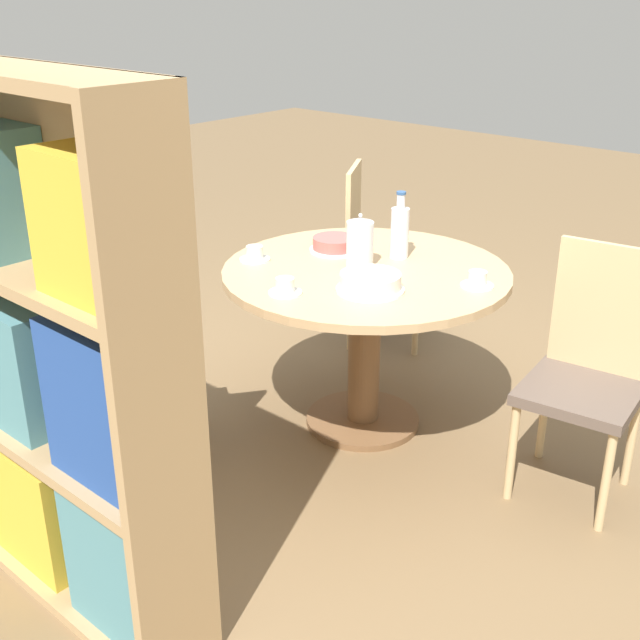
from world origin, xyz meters
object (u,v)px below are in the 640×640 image
at_px(chair_b, 375,252).
at_px(cup_c, 285,287).
at_px(cake_second, 335,244).
at_px(chair_c, 143,349).
at_px(cup_b, 255,255).
at_px(chair_a, 588,369).
at_px(cup_a, 477,280).
at_px(water_bottle, 400,231).
at_px(coffee_pot, 360,243).
at_px(cake_main, 370,283).
at_px(bookshelf, 68,388).

height_order(chair_b, cup_c, chair_b).
height_order(cake_second, cup_c, same).
relative_size(chair_c, cup_b, 7.31).
distance_m(chair_a, cup_a, 0.55).
height_order(water_bottle, cup_a, water_bottle).
bearing_deg(cup_b, chair_a, -162.68).
xyz_separation_m(cup_a, cup_b, (0.91, 0.36, 0.00)).
bearing_deg(coffee_pot, cake_main, 137.70).
xyz_separation_m(chair_b, cup_a, (-1.02, 0.66, 0.27)).
distance_m(chair_c, cake_second, 0.99).
distance_m(bookshelf, cake_second, 1.59).
distance_m(bookshelf, cake_main, 1.28).
height_order(cake_main, cup_c, cake_main).
relative_size(coffee_pot, cup_b, 1.77).
bearing_deg(chair_a, cake_second, 177.22).
relative_size(cup_a, cup_b, 1.00).
distance_m(chair_b, cup_c, 1.35).
height_order(bookshelf, coffee_pot, bookshelf).
distance_m(chair_b, cake_main, 1.26).
height_order(bookshelf, cup_a, bookshelf).
xyz_separation_m(coffee_pot, cup_b, (0.40, 0.23, -0.08)).
bearing_deg(water_bottle, bookshelf, 90.54).
height_order(chair_b, cake_main, chair_b).
relative_size(chair_b, cup_b, 7.31).
xyz_separation_m(chair_c, water_bottle, (-0.51, -1.04, 0.36)).
relative_size(bookshelf, cake_main, 6.21).
bearing_deg(coffee_pot, chair_b, -56.85).
xyz_separation_m(chair_a, cake_main, (0.77, 0.39, 0.28)).
distance_m(chair_c, cup_c, 0.64).
bearing_deg(cup_b, cake_second, -118.46).
bearing_deg(cup_b, water_bottle, -135.00).
xyz_separation_m(chair_a, cup_a, (0.47, 0.07, 0.27)).
bearing_deg(chair_c, cup_c, 166.39).
xyz_separation_m(chair_b, cup_b, (-0.11, 1.02, 0.27)).
xyz_separation_m(coffee_pot, cake_main, (-0.21, 0.19, -0.07)).
bearing_deg(cake_second, bookshelf, 100.46).
height_order(cake_second, cup_a, same).
bearing_deg(cake_second, coffee_pot, 156.27).
bearing_deg(chair_c, cake_main, 168.28).
height_order(cup_b, cup_c, same).
relative_size(water_bottle, cake_main, 1.09).
bearing_deg(water_bottle, cup_c, 83.93).
bearing_deg(chair_a, bookshelf, -126.30).
distance_m(cup_a, cup_b, 0.98).
bearing_deg(cake_main, bookshelf, 83.40).
bearing_deg(cup_a, cake_second, 2.53).
xyz_separation_m(bookshelf, cup_b, (0.47, -1.23, 0.01)).
bearing_deg(cake_main, cup_b, 3.67).
bearing_deg(bookshelf, cake_main, 83.40).
bearing_deg(cup_a, cake_main, 47.92).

